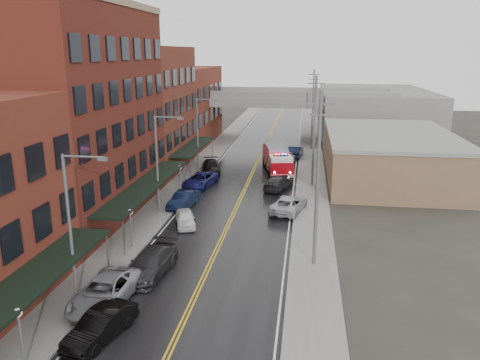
{
  "coord_description": "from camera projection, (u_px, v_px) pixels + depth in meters",
  "views": [
    {
      "loc": [
        6.3,
        -15.31,
        14.39
      ],
      "look_at": [
        0.48,
        25.72,
        3.0
      ],
      "focal_mm": 35.0,
      "sensor_mm": 36.0,
      "label": 1
    }
  ],
  "objects": [
    {
      "name": "awning_0",
      "position": [
        21.0,
        288.0,
        23.32
      ],
      "size": [
        2.6,
        16.0,
        3.09
      ],
      "color": "black",
      "rests_on": "ground"
    },
    {
      "name": "brick_building_b",
      "position": [
        79.0,
        116.0,
        40.66
      ],
      "size": [
        9.0,
        20.0,
        18.0
      ],
      "primitive_type": "cube",
      "color": "#571D17",
      "rests_on": "ground"
    },
    {
      "name": "parked_car_left_1",
      "position": [
        101.0,
        326.0,
        24.08
      ],
      "size": [
        2.69,
        4.84,
        1.51
      ],
      "primitive_type": "imported",
      "rotation": [
        0.0,
        0.0,
        -0.25
      ],
      "color": "black",
      "rests_on": "ground"
    },
    {
      "name": "parked_car_left_5",
      "position": [
        184.0,
        200.0,
        44.61
      ],
      "size": [
        2.4,
        4.84,
        1.53
      ],
      "primitive_type": "imported",
      "rotation": [
        0.0,
        0.0,
        -0.18
      ],
      "color": "black",
      "rests_on": "ground"
    },
    {
      "name": "parked_car_right_0",
      "position": [
        289.0,
        204.0,
        43.34
      ],
      "size": [
        3.77,
        5.93,
        1.52
      ],
      "primitive_type": "imported",
      "rotation": [
        0.0,
        0.0,
        2.9
      ],
      "color": "#ACAFB4",
      "rests_on": "ground"
    },
    {
      "name": "sidewalk_right",
      "position": [
        313.0,
        199.0,
        46.91
      ],
      "size": [
        3.0,
        160.0,
        0.15
      ],
      "primitive_type": "cube",
      "color": "slate",
      "rests_on": "ground"
    },
    {
      "name": "utility_pole_0",
      "position": [
        318.0,
        178.0,
        30.95
      ],
      "size": [
        1.8,
        0.24,
        12.0
      ],
      "color": "#59595B",
      "rests_on": "ground"
    },
    {
      "name": "fire_truck",
      "position": [
        277.0,
        159.0,
        57.48
      ],
      "size": [
        4.72,
        8.79,
        3.07
      ],
      "rotation": [
        0.0,
        0.0,
        0.21
      ],
      "color": "#980710",
      "rests_on": "ground"
    },
    {
      "name": "curb_left",
      "position": [
        188.0,
        194.0,
        48.67
      ],
      "size": [
        0.3,
        160.0,
        0.15
      ],
      "primitive_type": "cube",
      "color": "gray",
      "rests_on": "ground"
    },
    {
      "name": "awning_2",
      "position": [
        193.0,
        147.0,
        58.17
      ],
      "size": [
        2.6,
        13.0,
        3.09
      ],
      "color": "black",
      "rests_on": "ground"
    },
    {
      "name": "globe_lamp_1",
      "position": [
        130.0,
        220.0,
        34.81
      ],
      "size": [
        0.44,
        0.44,
        3.12
      ],
      "color": "#59595B",
      "rests_on": "ground"
    },
    {
      "name": "curb_right",
      "position": [
        297.0,
        199.0,
        47.14
      ],
      "size": [
        0.3,
        160.0,
        0.15
      ],
      "primitive_type": "cube",
      "color": "gray",
      "rests_on": "ground"
    },
    {
      "name": "parked_car_right_3",
      "position": [
        295.0,
        152.0,
        65.61
      ],
      "size": [
        2.27,
        5.2,
        1.66
      ],
      "primitive_type": "imported",
      "rotation": [
        0.0,
        0.0,
        3.04
      ],
      "color": "black",
      "rests_on": "ground"
    },
    {
      "name": "street_lamp_0",
      "position": [
        73.0,
        220.0,
        26.43
      ],
      "size": [
        2.64,
        0.22,
        9.0
      ],
      "color": "#59595B",
      "rests_on": "ground"
    },
    {
      "name": "brick_building_far",
      "position": [
        183.0,
        106.0,
        74.86
      ],
      "size": [
        9.0,
        20.0,
        12.0
      ],
      "primitive_type": "cube",
      "color": "maroon",
      "rests_on": "ground"
    },
    {
      "name": "parked_car_left_2",
      "position": [
        105.0,
        292.0,
        27.37
      ],
      "size": [
        2.94,
        5.92,
        1.61
      ],
      "primitive_type": "imported",
      "rotation": [
        0.0,
        0.0,
        -0.05
      ],
      "color": "gray",
      "rests_on": "ground"
    },
    {
      "name": "brick_building_c",
      "position": [
        147.0,
        109.0,
        57.76
      ],
      "size": [
        9.0,
        15.0,
        15.0
      ],
      "primitive_type": "cube",
      "color": "#5D271C",
      "rests_on": "ground"
    },
    {
      "name": "tan_building",
      "position": [
        388.0,
        157.0,
        54.64
      ],
      "size": [
        14.0,
        22.0,
        5.0
      ],
      "primitive_type": "cube",
      "color": "#846347",
      "rests_on": "ground"
    },
    {
      "name": "street_lamp_1",
      "position": [
        159.0,
        159.0,
        41.71
      ],
      "size": [
        2.64,
        0.22,
        9.0
      ],
      "color": "#59595B",
      "rests_on": "ground"
    },
    {
      "name": "utility_pole_2",
      "position": [
        313.0,
        108.0,
        69.14
      ],
      "size": [
        1.8,
        0.24,
        12.0
      ],
      "color": "#59595B",
      "rests_on": "ground"
    },
    {
      "name": "street_lamp_2",
      "position": [
        199.0,
        130.0,
        56.98
      ],
      "size": [
        2.64,
        0.22,
        9.0
      ],
      "color": "#59595B",
      "rests_on": "ground"
    },
    {
      "name": "parked_car_right_2",
      "position": [
        287.0,
        157.0,
        62.66
      ],
      "size": [
        3.23,
        4.9,
        1.55
      ],
      "primitive_type": "imported",
      "rotation": [
        0.0,
        0.0,
        2.81
      ],
      "color": "silver",
      "rests_on": "ground"
    },
    {
      "name": "utility_pole_1",
      "position": [
        314.0,
        130.0,
        50.05
      ],
      "size": [
        1.8,
        0.24,
        12.0
      ],
      "color": "#59595B",
      "rests_on": "ground"
    },
    {
      "name": "awning_1",
      "position": [
        147.0,
        185.0,
        41.46
      ],
      "size": [
        2.6,
        18.0,
        3.09
      ],
      "color": "black",
      "rests_on": "ground"
    },
    {
      "name": "parked_car_left_4",
      "position": [
        185.0,
        219.0,
        39.83
      ],
      "size": [
        2.74,
        4.19,
        1.33
      ],
      "primitive_type": "imported",
      "rotation": [
        0.0,
        0.0,
        0.33
      ],
      "color": "white",
      "rests_on": "ground"
    },
    {
      "name": "overpass",
      "position": [
        268.0,
        105.0,
        76.88
      ],
      "size": [
        40.0,
        10.0,
        7.5
      ],
      "color": "slate",
      "rests_on": "ground"
    },
    {
      "name": "globe_lamp_2",
      "position": [
        180.0,
        173.0,
        48.18
      ],
      "size": [
        0.44,
        0.44,
        3.12
      ],
      "color": "#59595B",
      "rests_on": "ground"
    },
    {
      "name": "right_far_block",
      "position": [
        373.0,
        113.0,
        82.61
      ],
      "size": [
        18.0,
        30.0,
        8.0
      ],
      "primitive_type": "cube",
      "color": "slate",
      "rests_on": "ground"
    },
    {
      "name": "parked_car_left_7",
      "position": [
        211.0,
        167.0,
        57.18
      ],
      "size": [
        3.28,
        5.7,
        1.55
      ],
      "primitive_type": "imported",
      "rotation": [
        0.0,
        0.0,
        0.22
      ],
      "color": "black",
      "rests_on": "ground"
    },
    {
      "name": "sidewalk_left",
      "position": [
        172.0,
        193.0,
        48.89
      ],
      "size": [
        3.0,
        160.0,
        0.15
      ],
      "primitive_type": "cube",
      "color": "slate",
      "rests_on": "ground"
    },
    {
      "name": "parked_car_left_6",
      "position": [
        200.0,
        180.0,
        51.45
      ],
      "size": [
        3.55,
        5.91,
        1.53
      ],
      "primitive_type": "imported",
      "rotation": [
        0.0,
        0.0,
        -0.19
      ],
      "color": "navy",
      "rests_on": "ground"
    },
    {
      "name": "parked_car_left_3",
      "position": [
        151.0,
        263.0,
        31.1
      ],
      "size": [
        2.84,
        5.79,
        1.62
      ],
      "primitive_type": "imported",
      "rotation": [
        0.0,
        0.0,
        -0.1
      ],
      "color": "#252527",
      "rests_on": "ground"
    },
    {
      "name": "parked_car_right_1",
      "position": [
        279.0,
        183.0,
        50.4
      ],
      "size": [
        3.51,
        5.45,
        1.47
      ],
      "primitive_type": "imported",
      "rotation": [
        0.0,
        0.0,
        2.83
      ],
      "color": "black",
      "rests_on": "ground"
    },
    {
      "name": "globe_lamp_0",
      "position": [
        19.0,
        324.0,
        21.45
      ],
      "size": [
        0.44,
        0.44,
        3.12
      ],
      "color": "#59595B",
      "rests_on": "ground"
    },
    {
      "name": "road",
      "position": [
        241.0,
        197.0,
        47.92
      ],
      "size": [
        11.0,
        160.0,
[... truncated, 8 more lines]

